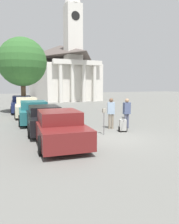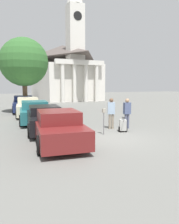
% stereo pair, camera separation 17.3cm
% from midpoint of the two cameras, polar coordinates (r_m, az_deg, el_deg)
% --- Properties ---
extents(ground_plane, '(120.00, 120.00, 0.00)m').
position_cam_midpoint_polar(ground_plane, '(10.79, 5.85, -6.90)').
color(ground_plane, slate).
extents(parked_car_maroon, '(2.43, 4.99, 1.49)m').
position_cam_midpoint_polar(parked_car_maroon, '(9.86, -7.77, -4.10)').
color(parked_car_maroon, maroon).
rests_on(parked_car_maroon, ground_plane).
extents(parked_car_black, '(2.33, 5.12, 1.44)m').
position_cam_midpoint_polar(parked_car_black, '(12.67, -11.38, -1.74)').
color(parked_car_black, black).
rests_on(parked_car_black, ground_plane).
extents(parked_car_teal, '(2.47, 5.28, 1.48)m').
position_cam_midpoint_polar(parked_car_teal, '(15.88, -13.90, 0.01)').
color(parked_car_teal, '#23666B').
rests_on(parked_car_teal, ground_plane).
extents(parked_car_cream, '(2.31, 4.99, 1.56)m').
position_cam_midpoint_polar(parked_car_cream, '(19.07, -15.54, 1.17)').
color(parked_car_cream, beige).
rests_on(parked_car_cream, ground_plane).
extents(parked_car_navy, '(2.38, 5.24, 1.58)m').
position_cam_midpoint_polar(parked_car_navy, '(22.11, -16.66, 1.96)').
color(parked_car_navy, '#19234C').
rests_on(parked_car_navy, ground_plane).
extents(parking_meter, '(0.18, 0.09, 1.39)m').
position_cam_midpoint_polar(parking_meter, '(11.40, 4.19, -1.17)').
color(parking_meter, slate).
rests_on(parking_meter, ground_plane).
extents(person_worker, '(0.47, 0.37, 1.83)m').
position_cam_midpoint_polar(person_worker, '(12.97, 6.10, 0.19)').
color(person_worker, gray).
rests_on(person_worker, ground_plane).
extents(person_supervisor, '(0.43, 0.24, 1.80)m').
position_cam_midpoint_polar(person_supervisor, '(13.19, 10.14, 0.15)').
color(person_supervisor, '#515670').
rests_on(person_supervisor, ground_plane).
extents(equipment_cart, '(0.61, 0.97, 1.00)m').
position_cam_midpoint_polar(equipment_cart, '(12.34, 9.13, -3.34)').
color(equipment_cart, '#B2B2AD').
rests_on(equipment_cart, ground_plane).
extents(church, '(9.32, 18.30, 21.67)m').
position_cam_midpoint_polar(church, '(41.61, -6.71, 10.82)').
color(church, silver).
rests_on(church, ground_plane).
extents(shade_tree, '(4.43, 4.43, 6.90)m').
position_cam_midpoint_polar(shade_tree, '(21.40, -16.53, 12.34)').
color(shade_tree, brown).
rests_on(shade_tree, ground_plane).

